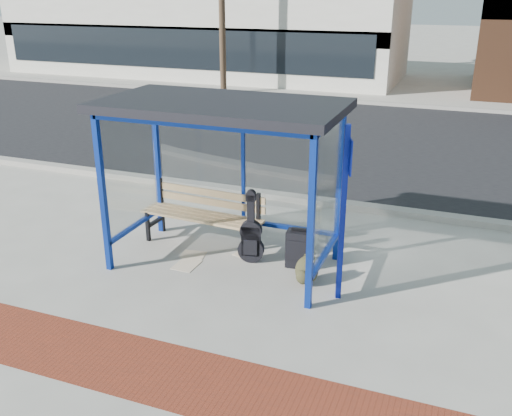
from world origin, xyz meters
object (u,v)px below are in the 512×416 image
at_px(suitcase, 299,249).
at_px(bench, 204,213).
at_px(guitar_bag, 251,238).
at_px(backpack, 306,271).

bearing_deg(suitcase, bench, 167.09).
distance_m(guitar_bag, suitcase, 0.72).
relative_size(bench, guitar_bag, 1.88).
bearing_deg(guitar_bag, bench, 148.68).
xyz_separation_m(guitar_bag, suitcase, (0.71, 0.09, -0.11)).
bearing_deg(bench, backpack, -16.97).
relative_size(guitar_bag, suitcase, 1.74).
height_order(bench, guitar_bag, guitar_bag).
height_order(guitar_bag, suitcase, guitar_bag).
distance_m(bench, backpack, 2.05).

